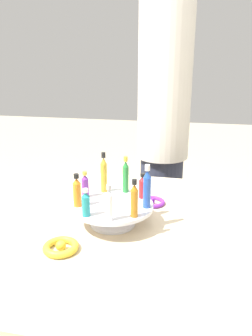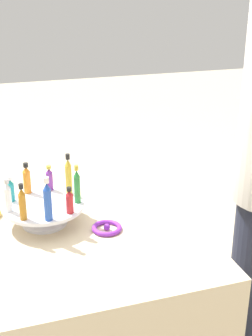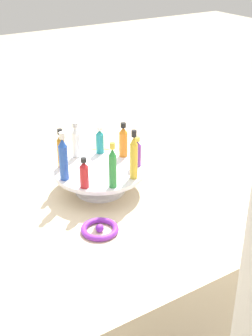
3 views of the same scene
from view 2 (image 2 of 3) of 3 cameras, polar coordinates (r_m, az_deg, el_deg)
The scene contains 12 objects.
party_table at distance 1.87m, azimuth -9.12°, elevation -16.43°, with size 1.02×1.02×0.72m.
display_stand at distance 1.65m, azimuth -9.98°, elevation -5.10°, with size 0.28×0.28×0.08m.
bottle_teal at distance 1.66m, azimuth -13.88°, elevation -2.60°, with size 0.03×0.03×0.09m.
bottle_clear at distance 1.59m, azimuth -14.20°, elevation -3.43°, with size 0.02×0.02×0.12m.
bottle_amber at distance 1.52m, azimuth -12.52°, elevation -4.22°, with size 0.02×0.02×0.12m.
bottle_blue at distance 1.50m, azimuth -9.57°, elevation -3.95°, with size 0.03×0.03×0.15m.
bottle_red at distance 1.55m, azimuth -6.89°, elevation -4.05°, with size 0.03×0.03×0.09m.
bottle_green at distance 1.61m, azimuth -5.98°, elevation -2.14°, with size 0.02×0.02×0.14m.
bottle_gold at distance 1.67m, azimuth -7.02°, elevation -0.93°, with size 0.02×0.02×0.15m.
bottle_purple at distance 1.72m, azimuth -9.32°, elevation -1.31°, with size 0.03×0.03×0.10m.
bottle_orange at distance 1.71m, azimuth -12.00°, elevation -1.35°, with size 0.03×0.03×0.11m.
ribbon_bow_purple at distance 1.60m, azimuth -2.35°, elevation -7.31°, with size 0.10×0.10×0.02m.
Camera 2 is at (-0.17, -1.46, 1.52)m, focal length 50.00 mm.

